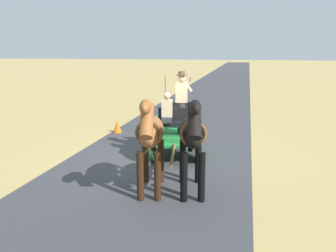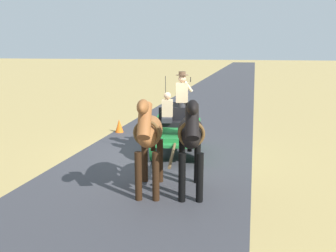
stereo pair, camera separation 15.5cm
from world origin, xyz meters
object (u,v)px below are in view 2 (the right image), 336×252
(horse_near_side, at_px, (191,135))
(horse_off_side, at_px, (149,134))
(horse_drawn_carriage, at_px, (177,128))
(traffic_cone, at_px, (119,126))

(horse_near_side, height_order, horse_off_side, same)
(horse_drawn_carriage, relative_size, horse_near_side, 2.04)
(horse_near_side, xyz_separation_m, traffic_cone, (3.67, -5.26, -1.07))
(horse_drawn_carriage, xyz_separation_m, traffic_cone, (2.76, -2.34, -0.57))
(traffic_cone, bearing_deg, horse_off_side, 117.25)
(horse_off_side, bearing_deg, horse_near_side, -171.09)
(horse_off_side, distance_m, traffic_cone, 6.17)
(horse_off_side, relative_size, traffic_cone, 4.42)
(horse_drawn_carriage, bearing_deg, horse_off_side, 90.47)
(horse_near_side, bearing_deg, traffic_cone, -55.11)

